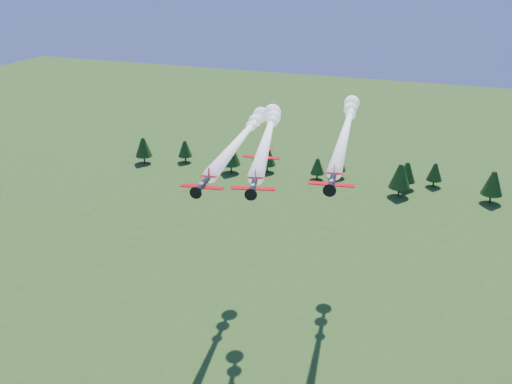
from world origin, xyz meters
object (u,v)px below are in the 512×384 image
(plane_lead, at_px, (268,133))
(plane_slot, at_px, (262,155))
(plane_left, at_px, (243,136))
(plane_right, at_px, (347,126))

(plane_lead, height_order, plane_slot, plane_lead)
(plane_left, xyz_separation_m, plane_slot, (11.69, -20.33, 3.61))
(plane_left, relative_size, plane_slot, 7.22)
(plane_right, xyz_separation_m, plane_slot, (-8.80, -27.88, 1.48))
(plane_lead, relative_size, plane_right, 0.80)
(plane_lead, xyz_separation_m, plane_left, (-8.93, 9.23, -4.21))
(plane_right, distance_m, plane_slot, 29.28)
(plane_left, relative_size, plane_right, 0.87)
(plane_left, distance_m, plane_slot, 23.73)
(plane_slot, bearing_deg, plane_lead, 96.86)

